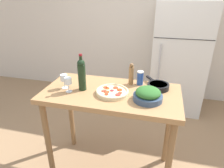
{
  "coord_description": "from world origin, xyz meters",
  "views": [
    {
      "loc": [
        0.41,
        -1.58,
        1.79
      ],
      "look_at": [
        0.0,
        0.03,
        1.02
      ],
      "focal_mm": 32.0,
      "sensor_mm": 36.0,
      "label": 1
    }
  ],
  "objects": [
    {
      "name": "ground_plane",
      "position": [
        0.0,
        0.0,
        0.0
      ],
      "size": [
        14.0,
        14.0,
        0.0
      ],
      "primitive_type": "plane",
      "color": "#9E7A56"
    },
    {
      "name": "wall_back",
      "position": [
        -0.0,
        1.98,
        1.3
      ],
      "size": [
        6.4,
        0.08,
        2.6
      ],
      "color": "silver",
      "rests_on": "ground_plane"
    },
    {
      "name": "refrigerator",
      "position": [
        0.68,
        1.58,
        0.85
      ],
      "size": [
        0.79,
        0.73,
        1.69
      ],
      "color": "silver",
      "rests_on": "ground_plane"
    },
    {
      "name": "prep_counter",
      "position": [
        0.0,
        0.0,
        0.82
      ],
      "size": [
        1.25,
        0.64,
        0.96
      ],
      "color": "#A87A4C",
      "rests_on": "ground_plane"
    },
    {
      "name": "wine_bottle",
      "position": [
        -0.27,
        -0.03,
        1.11
      ],
      "size": [
        0.07,
        0.07,
        0.34
      ],
      "color": "black",
      "rests_on": "prep_counter"
    },
    {
      "name": "wine_glass_near",
      "position": [
        -0.37,
        -0.1,
        1.06
      ],
      "size": [
        0.07,
        0.07,
        0.14
      ],
      "color": "silver",
      "rests_on": "prep_counter"
    },
    {
      "name": "wine_glass_far",
      "position": [
        -0.44,
        -0.04,
        1.06
      ],
      "size": [
        0.07,
        0.07,
        0.14
      ],
      "color": "silver",
      "rests_on": "prep_counter"
    },
    {
      "name": "pepper_mill",
      "position": [
        0.15,
        0.21,
        1.06
      ],
      "size": [
        0.05,
        0.05,
        0.22
      ],
      "color": "olive",
      "rests_on": "prep_counter"
    },
    {
      "name": "salad_bowl",
      "position": [
        0.34,
        -0.08,
        1.01
      ],
      "size": [
        0.25,
        0.25,
        0.12
      ],
      "color": "#384C6B",
      "rests_on": "prep_counter"
    },
    {
      "name": "homemade_pizza",
      "position": [
        0.02,
        -0.04,
        0.98
      ],
      "size": [
        0.29,
        0.29,
        0.04
      ],
      "color": "beige",
      "rests_on": "prep_counter"
    },
    {
      "name": "salt_canister",
      "position": [
        0.24,
        0.22,
        1.03
      ],
      "size": [
        0.06,
        0.06,
        0.14
      ],
      "color": "#284CA3",
      "rests_on": "prep_counter"
    },
    {
      "name": "cast_iron_skillet",
      "position": [
        0.41,
        0.17,
        0.98
      ],
      "size": [
        0.23,
        0.29,
        0.05
      ],
      "color": "black",
      "rests_on": "prep_counter"
    }
  ]
}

